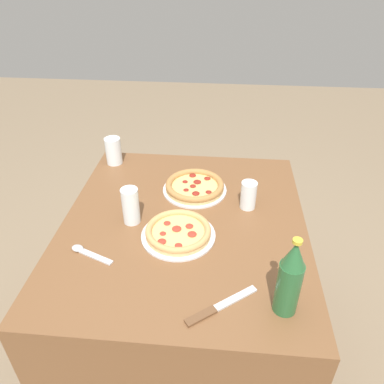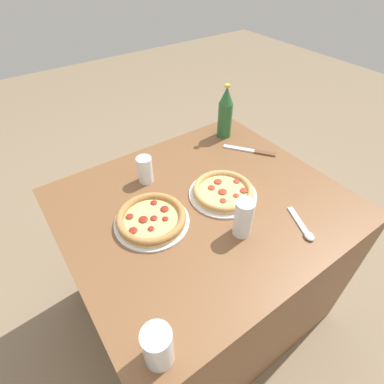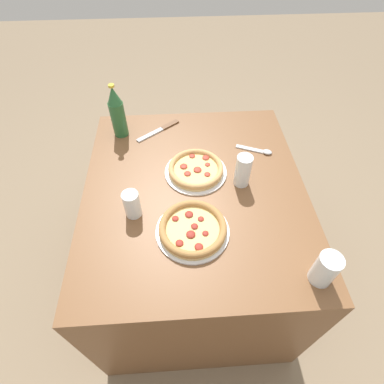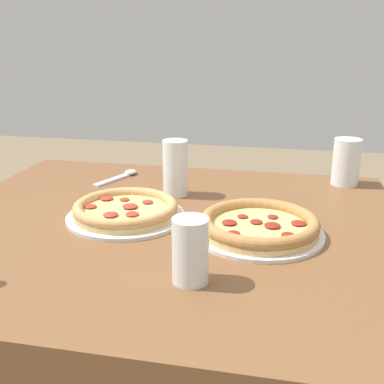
% 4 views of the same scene
% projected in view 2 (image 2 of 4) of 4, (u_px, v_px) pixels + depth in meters
% --- Properties ---
extents(ground_plane, '(8.00, 8.00, 0.00)m').
position_uv_depth(ground_plane, '(200.00, 301.00, 1.63)').
color(ground_plane, '#847056').
extents(table, '(1.02, 0.90, 0.75)m').
position_uv_depth(table, '(202.00, 261.00, 1.38)').
color(table, brown).
rests_on(table, ground_plane).
extents(pizza_veggie, '(0.26, 0.26, 0.04)m').
position_uv_depth(pizza_veggie, '(223.00, 191.00, 1.14)').
color(pizza_veggie, silver).
rests_on(pizza_veggie, table).
extents(pizza_salami, '(0.26, 0.26, 0.04)m').
position_uv_depth(pizza_salami, '(151.00, 219.00, 1.04)').
color(pizza_salami, silver).
rests_on(pizza_salami, table).
extents(glass_cola, '(0.07, 0.07, 0.12)m').
position_uv_depth(glass_cola, '(158.00, 348.00, 0.69)').
color(glass_cola, white).
rests_on(glass_cola, table).
extents(glass_lemonade, '(0.06, 0.06, 0.14)m').
position_uv_depth(glass_lemonade, '(243.00, 220.00, 0.98)').
color(glass_lemonade, white).
rests_on(glass_lemonade, table).
extents(glass_iced_tea, '(0.06, 0.06, 0.11)m').
position_uv_depth(glass_iced_tea, '(145.00, 171.00, 1.19)').
color(glass_iced_tea, white).
rests_on(glass_iced_tea, table).
extents(beer_bottle, '(0.07, 0.07, 0.26)m').
position_uv_depth(beer_bottle, '(225.00, 113.00, 1.40)').
color(beer_bottle, '#286033').
rests_on(beer_bottle, table).
extents(knife, '(0.16, 0.21, 0.01)m').
position_uv_depth(knife, '(252.00, 151.00, 1.37)').
color(knife, brown).
rests_on(knife, table).
extents(spoon, '(0.09, 0.16, 0.01)m').
position_uv_depth(spoon, '(304.00, 229.00, 1.02)').
color(spoon, silver).
rests_on(spoon, table).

